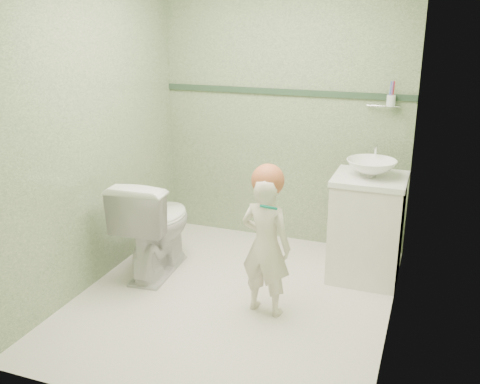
% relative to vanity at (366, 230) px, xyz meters
% --- Properties ---
extents(ground, '(2.50, 2.50, 0.00)m').
position_rel_vanity_xyz_m(ground, '(-0.84, -0.70, -0.40)').
color(ground, silver).
rests_on(ground, ground).
extents(room_shell, '(2.50, 2.54, 2.40)m').
position_rel_vanity_xyz_m(room_shell, '(-0.84, -0.70, 0.80)').
color(room_shell, gray).
rests_on(room_shell, ground).
extents(trim_stripe, '(2.20, 0.02, 0.05)m').
position_rel_vanity_xyz_m(trim_stripe, '(-0.84, 0.54, 0.95)').
color(trim_stripe, '#2B4431').
rests_on(trim_stripe, room_shell).
extents(vanity, '(0.52, 0.50, 0.80)m').
position_rel_vanity_xyz_m(vanity, '(0.00, 0.00, 0.00)').
color(vanity, silver).
rests_on(vanity, ground).
extents(counter, '(0.54, 0.52, 0.04)m').
position_rel_vanity_xyz_m(counter, '(0.00, 0.00, 0.41)').
color(counter, white).
rests_on(counter, vanity).
extents(basin, '(0.37, 0.37, 0.13)m').
position_rel_vanity_xyz_m(basin, '(0.00, 0.00, 0.49)').
color(basin, white).
rests_on(basin, counter).
extents(faucet, '(0.03, 0.13, 0.18)m').
position_rel_vanity_xyz_m(faucet, '(0.00, 0.19, 0.57)').
color(faucet, silver).
rests_on(faucet, counter).
extents(cup_holder, '(0.26, 0.07, 0.21)m').
position_rel_vanity_xyz_m(cup_holder, '(0.05, 0.48, 0.93)').
color(cup_holder, silver).
rests_on(cup_holder, room_shell).
extents(toilet, '(0.50, 0.82, 0.80)m').
position_rel_vanity_xyz_m(toilet, '(-1.58, -0.48, 0.00)').
color(toilet, white).
rests_on(toilet, ground).
extents(toddler, '(0.39, 0.29, 0.99)m').
position_rel_vanity_xyz_m(toddler, '(-0.57, -0.77, 0.09)').
color(toddler, silver).
rests_on(toddler, ground).
extents(hair_cap, '(0.22, 0.22, 0.22)m').
position_rel_vanity_xyz_m(hair_cap, '(-0.57, -0.74, 0.55)').
color(hair_cap, '#BA5F39').
rests_on(hair_cap, toddler).
extents(teal_toothbrush, '(0.11, 0.14, 0.08)m').
position_rel_vanity_xyz_m(teal_toothbrush, '(-0.52, -0.90, 0.43)').
color(teal_toothbrush, '#0A7B67').
rests_on(teal_toothbrush, toddler).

